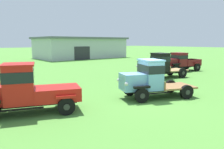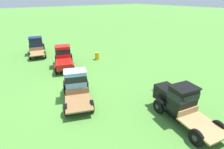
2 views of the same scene
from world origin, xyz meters
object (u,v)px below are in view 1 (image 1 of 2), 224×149
(vintage_truck_back_of_row, at_px, (181,62))
(vintage_truck_second_in_line, at_px, (24,89))
(vintage_truck_midrow_center, at_px, (149,79))
(farm_shed, at_px, (81,48))
(vintage_truck_far_side, at_px, (158,65))
(oil_drum_beside_row, at_px, (4,89))

(vintage_truck_back_of_row, bearing_deg, vintage_truck_second_in_line, -167.49)
(vintage_truck_second_in_line, bearing_deg, vintage_truck_midrow_center, -14.24)
(farm_shed, height_order, vintage_truck_second_in_line, farm_shed)
(vintage_truck_far_side, bearing_deg, oil_drum_beside_row, 172.17)
(vintage_truck_far_side, bearing_deg, vintage_truck_second_in_line, -168.78)
(farm_shed, height_order, vintage_truck_far_side, farm_shed)
(farm_shed, relative_size, vintage_truck_midrow_center, 3.65)
(vintage_truck_second_in_line, distance_m, vintage_truck_midrow_center, 6.69)
(vintage_truck_far_side, bearing_deg, vintage_truck_back_of_row, 15.18)
(vintage_truck_back_of_row, height_order, oil_drum_beside_row, vintage_truck_back_of_row)
(farm_shed, bearing_deg, oil_drum_beside_row, -129.29)
(farm_shed, height_order, vintage_truck_back_of_row, farm_shed)
(farm_shed, relative_size, oil_drum_beside_row, 19.27)
(farm_shed, distance_m, vintage_truck_back_of_row, 24.85)
(farm_shed, bearing_deg, vintage_truck_far_side, -106.56)
(vintage_truck_second_in_line, height_order, oil_drum_beside_row, vintage_truck_second_in_line)
(vintage_truck_back_of_row, xyz_separation_m, oil_drum_beside_row, (-18.23, 0.10, -0.62))
(vintage_truck_far_side, distance_m, vintage_truck_back_of_row, 6.11)
(vintage_truck_second_in_line, xyz_separation_m, oil_drum_beside_row, (0.03, 4.15, -0.68))
(vintage_truck_midrow_center, height_order, vintage_truck_far_side, vintage_truck_far_side)
(vintage_truck_far_side, bearing_deg, vintage_truck_midrow_center, -145.12)
(vintage_truck_midrow_center, bearing_deg, farm_shed, 65.75)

